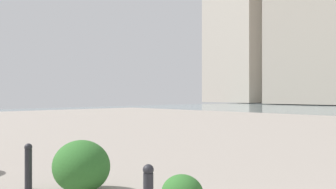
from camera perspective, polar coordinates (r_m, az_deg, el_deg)
name	(u,v)px	position (r m, az deg, el deg)	size (l,w,h in m)	color
building_highrise	(241,12)	(82.62, 11.33, 12.54)	(12.07, 11.82, 41.22)	#B2A899
bollard_mid	(28,165)	(6.69, -21.01, -10.33)	(0.13, 0.13, 0.78)	#232328
shrub_round	(81,166)	(6.24, -13.42, -10.87)	(1.01, 0.91, 0.86)	#2D6628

